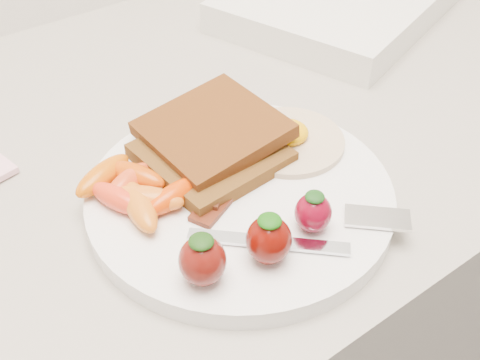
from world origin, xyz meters
TOP-DOWN VIEW (x-y plane):
  - plate at (0.01, 1.56)m, footprint 0.27×0.27m
  - toast_lower at (0.01, 1.61)m, footprint 0.12×0.12m
  - toast_upper at (0.02, 1.63)m, footprint 0.12×0.12m
  - fried_egg at (0.09, 1.59)m, footprint 0.14×0.14m
  - bacon_strips at (0.00, 1.57)m, footprint 0.10×0.08m
  - baby_carrots at (-0.07, 1.61)m, footprint 0.10×0.11m
  - strawberries at (-0.03, 1.49)m, footprint 0.13×0.05m
  - fork at (0.03, 1.48)m, footprint 0.17×0.11m
  - appliance at (0.34, 1.79)m, footprint 0.36×0.32m

SIDE VIEW (x-z plane):
  - plate at x=0.01m, z-range 0.90..0.92m
  - appliance at x=0.34m, z-range 0.90..0.94m
  - fork at x=0.03m, z-range 0.92..0.92m
  - bacon_strips at x=0.00m, z-range 0.92..0.93m
  - fried_egg at x=0.09m, z-range 0.91..0.93m
  - toast_lower at x=0.01m, z-range 0.92..0.93m
  - baby_carrots at x=-0.07m, z-range 0.92..0.94m
  - strawberries at x=-0.03m, z-range 0.92..0.96m
  - toast_upper at x=0.02m, z-range 0.93..0.95m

